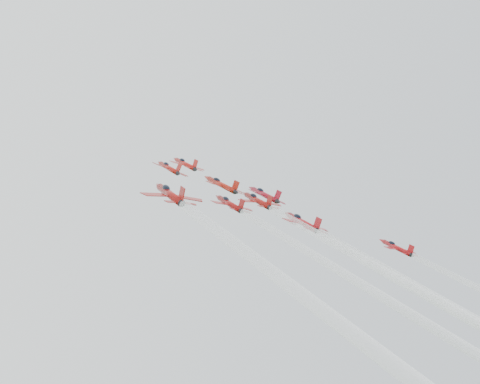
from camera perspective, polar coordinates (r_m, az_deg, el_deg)
jet_lead at (r=169.29m, az=-4.71°, el=2.42°), size 9.86×12.27×8.94m
jet_row2_left at (r=147.55m, az=-6.11°, el=2.08°), size 8.96×11.15×8.12m
jet_row2_center at (r=149.19m, az=-1.62°, el=0.66°), size 9.98×12.42×9.05m
jet_row2_right at (r=159.62m, az=2.06°, el=-0.19°), size 10.57×13.16×9.58m
jet_center at (r=104.60m, az=14.55°, el=-7.71°), size 10.08×90.46×64.08m
jet_rear_farleft at (r=66.89m, az=10.56°, el=-11.35°), size 10.56×94.83×67.17m
jet_rear_left at (r=88.82m, az=11.16°, el=-8.08°), size 8.54×76.67×54.31m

